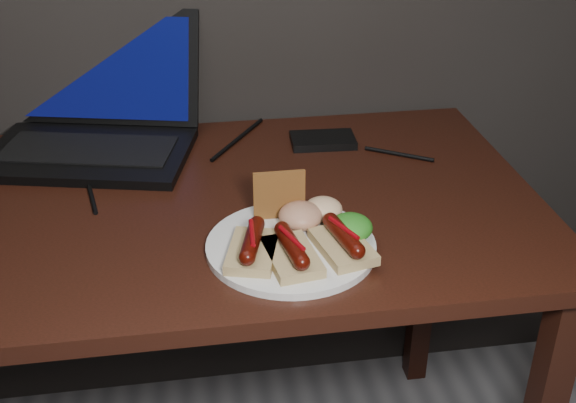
{
  "coord_description": "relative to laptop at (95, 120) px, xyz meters",
  "views": [
    {
      "loc": [
        0.08,
        0.26,
        1.37
      ],
      "look_at": [
        0.23,
        1.23,
        0.82
      ],
      "focal_mm": 45.0,
      "sensor_mm": 36.0,
      "label": 1
    }
  ],
  "objects": [
    {
      "name": "crispbread",
      "position": [
        0.32,
        -0.37,
        0.0
      ],
      "size": [
        0.08,
        0.01,
        0.08
      ],
      "primitive_type": "cube",
      "color": "#986229",
      "rests_on": "plate"
    },
    {
      "name": "desk",
      "position": [
        0.09,
        -0.27,
        -0.14
      ],
      "size": [
        1.4,
        0.7,
        0.75
      ],
      "color": "#34140D",
      "rests_on": "ground"
    },
    {
      "name": "bread_sausage_right",
      "position": [
        0.4,
        -0.48,
        -0.02
      ],
      "size": [
        0.09,
        0.13,
        0.04
      ],
      "color": "#D8BC7F",
      "rests_on": "plate"
    },
    {
      "name": "salsa_mound",
      "position": [
        0.35,
        -0.4,
        -0.02
      ],
      "size": [
        0.07,
        0.07,
        0.04
      ],
      "primitive_type": "ellipsoid",
      "color": "maroon",
      "rests_on": "plate"
    },
    {
      "name": "desk_cables",
      "position": [
        0.09,
        -0.14,
        -0.05
      ],
      "size": [
        1.05,
        0.37,
        0.01
      ],
      "color": "black",
      "rests_on": "desk"
    },
    {
      "name": "plate",
      "position": [
        0.33,
        -0.45,
        -0.05
      ],
      "size": [
        0.34,
        0.34,
        0.01
      ],
      "primitive_type": "cylinder",
      "rotation": [
        0.0,
        0.0,
        0.32
      ],
      "color": "silver",
      "rests_on": "desk"
    },
    {
      "name": "hard_drive",
      "position": [
        0.45,
        -0.07,
        -0.05
      ],
      "size": [
        0.13,
        0.08,
        0.02
      ],
      "primitive_type": "cube",
      "rotation": [
        0.0,
        0.0,
        -0.05
      ],
      "color": "black",
      "rests_on": "desk"
    },
    {
      "name": "salad_greens",
      "position": [
        0.42,
        -0.45,
        -0.02
      ],
      "size": [
        0.07,
        0.07,
        0.04
      ],
      "primitive_type": "ellipsoid",
      "color": "#1C5C12",
      "rests_on": "plate"
    },
    {
      "name": "bread_sausage_center",
      "position": [
        0.32,
        -0.5,
        -0.02
      ],
      "size": [
        0.09,
        0.12,
        0.04
      ],
      "color": "#D8BC7F",
      "rests_on": "plate"
    },
    {
      "name": "laptop",
      "position": [
        0.0,
        0.0,
        0.0
      ],
      "size": [
        0.46,
        0.42,
        0.25
      ],
      "color": "black",
      "rests_on": "desk"
    },
    {
      "name": "coleslaw_mound",
      "position": [
        0.39,
        -0.38,
        -0.02
      ],
      "size": [
        0.06,
        0.06,
        0.04
      ],
      "primitive_type": "ellipsoid",
      "color": "beige",
      "rests_on": "plate"
    },
    {
      "name": "bread_sausage_left",
      "position": [
        0.26,
        -0.47,
        -0.02
      ],
      "size": [
        0.1,
        0.13,
        0.04
      ],
      "color": "#D8BC7F",
      "rests_on": "plate"
    }
  ]
}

